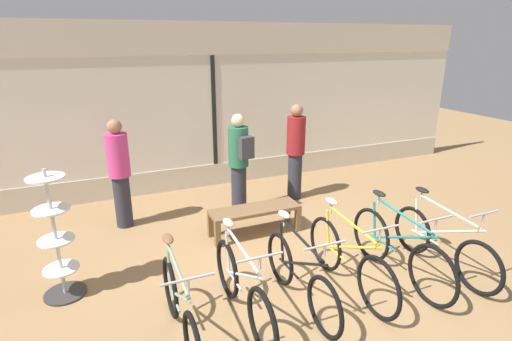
% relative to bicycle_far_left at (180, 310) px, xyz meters
% --- Properties ---
extents(ground_plane, '(24.00, 24.00, 0.00)m').
position_rel_bicycle_far_left_xyz_m(ground_plane, '(1.70, 0.59, -0.38)').
color(ground_plane, '#99754C').
extents(shop_back_wall, '(12.00, 0.08, 3.20)m').
position_rel_bicycle_far_left_xyz_m(shop_back_wall, '(1.70, 4.24, 1.26)').
color(shop_back_wall, beige).
rests_on(shop_back_wall, ground_plane).
extents(bicycle_far_left, '(0.46, 1.65, 1.01)m').
position_rel_bicycle_far_left_xyz_m(bicycle_far_left, '(0.00, 0.00, 0.00)').
color(bicycle_far_left, black).
rests_on(bicycle_far_left, ground_plane).
extents(bicycle_left, '(0.46, 1.70, 1.03)m').
position_rel_bicycle_far_left_xyz_m(bicycle_left, '(0.68, 0.08, 0.01)').
color(bicycle_left, black).
rests_on(bicycle_left, ground_plane).
extents(bicycle_center_left, '(0.46, 1.66, 1.01)m').
position_rel_bicycle_far_left_xyz_m(bicycle_center_left, '(1.37, 0.07, -0.01)').
color(bicycle_center_left, black).
rests_on(bicycle_center_left, ground_plane).
extents(bicycle_center_right, '(0.46, 1.76, 1.04)m').
position_rel_bicycle_far_left_xyz_m(bicycle_center_right, '(2.05, 0.11, 0.02)').
color(bicycle_center_right, black).
rests_on(bicycle_center_right, ground_plane).
extents(bicycle_right, '(0.46, 1.81, 1.05)m').
position_rel_bicycle_far_left_xyz_m(bicycle_right, '(2.75, 0.05, 0.03)').
color(bicycle_right, black).
rests_on(bicycle_right, ground_plane).
extents(bicycle_far_right, '(0.46, 1.74, 1.02)m').
position_rel_bicycle_far_left_xyz_m(bicycle_far_right, '(3.42, -0.01, -0.00)').
color(bicycle_far_right, black).
rests_on(bicycle_far_right, ground_plane).
extents(accessory_rack, '(0.48, 0.48, 1.58)m').
position_rel_bicycle_far_left_xyz_m(accessory_rack, '(-1.10, 1.32, 0.28)').
color(accessory_rack, '#333333').
rests_on(accessory_rack, ground_plane).
extents(display_bench, '(1.40, 0.44, 0.43)m').
position_rel_bicycle_far_left_xyz_m(display_bench, '(1.58, 1.87, -0.02)').
color(display_bench, brown).
rests_on(display_bench, ground_plane).
extents(customer_near_rack, '(0.40, 0.53, 1.73)m').
position_rel_bicycle_far_left_xyz_m(customer_near_rack, '(1.66, 2.74, 0.56)').
color(customer_near_rack, '#2D2D38').
rests_on(customer_near_rack, ground_plane).
extents(customer_by_window, '(0.48, 0.48, 1.79)m').
position_rel_bicycle_far_left_xyz_m(customer_by_window, '(2.85, 2.94, 0.57)').
color(customer_by_window, '#2D2D38').
rests_on(customer_by_window, ground_plane).
extents(customer_mid_floor, '(0.48, 0.48, 1.75)m').
position_rel_bicycle_far_left_xyz_m(customer_mid_floor, '(-0.25, 2.96, 0.55)').
color(customer_mid_floor, '#2D2D38').
rests_on(customer_mid_floor, ground_plane).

